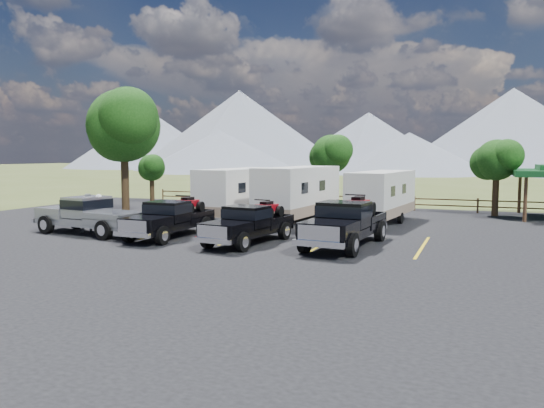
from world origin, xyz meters
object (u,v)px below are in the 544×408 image
at_px(tree_big_nw, 123,126).
at_px(rig_right, 346,222).
at_px(trailer_right, 382,196).
at_px(person_b, 89,213).
at_px(rig_left, 170,218).
at_px(pickup_silver, 89,215).
at_px(rig_center, 249,223).
at_px(trailer_left, 240,193).
at_px(person_a, 99,214).
at_px(trailer_center, 298,194).

relative_size(tree_big_nw, rig_right, 1.23).
relative_size(trailer_right, person_b, 4.34).
height_order(rig_left, pickup_silver, rig_left).
xyz_separation_m(rig_center, person_b, (-8.45, -0.10, 0.08)).
relative_size(rig_center, rig_right, 0.88).
xyz_separation_m(tree_big_nw, rig_left, (7.48, -6.59, -4.66)).
relative_size(rig_left, person_b, 2.95).
xyz_separation_m(rig_left, trailer_right, (8.14, 8.61, 0.60)).
bearing_deg(rig_center, trailer_right, 72.92).
bearing_deg(rig_left, rig_right, 5.57).
relative_size(rig_center, trailer_left, 0.65).
bearing_deg(person_a, rig_left, 160.39).
xyz_separation_m(tree_big_nw, trailer_right, (15.62, 2.02, -4.06)).
distance_m(rig_right, person_b, 12.49).
distance_m(rig_right, trailer_left, 10.35).
distance_m(rig_left, person_b, 4.40).
bearing_deg(person_a, trailer_center, -158.36).
distance_m(trailer_left, person_a, 8.44).
xyz_separation_m(rig_center, person_a, (-7.96, 0.02, 0.08)).
height_order(rig_right, trailer_right, trailer_right).
relative_size(rig_right, person_b, 3.35).
relative_size(tree_big_nw, pickup_silver, 1.27).
bearing_deg(tree_big_nw, trailer_left, 4.79).
bearing_deg(pickup_silver, trailer_right, 134.27).
bearing_deg(rig_center, person_b, -171.53).
relative_size(tree_big_nw, trailer_center, 0.87).
relative_size(person_a, person_b, 1.00).
relative_size(trailer_left, pickup_silver, 1.39).
bearing_deg(rig_center, rig_right, 19.24).
distance_m(rig_center, trailer_left, 8.43).
relative_size(rig_left, rig_center, 1.00).
relative_size(trailer_right, pickup_silver, 1.34).
distance_m(rig_left, rig_center, 4.07).
bearing_deg(trailer_right, pickup_silver, -136.94).
distance_m(rig_center, trailer_center, 7.39).
bearing_deg(trailer_center, tree_big_nw, -172.34).
height_order(rig_right, trailer_center, trailer_center).
height_order(trailer_center, trailer_right, trailer_center).
bearing_deg(tree_big_nw, person_b, -65.84).
bearing_deg(person_b, trailer_right, -12.46).
distance_m(pickup_silver, person_a, 0.48).
bearing_deg(trailer_center, pickup_silver, -130.75).
relative_size(tree_big_nw, trailer_right, 0.95).
bearing_deg(rig_right, rig_center, -164.04).
xyz_separation_m(rig_left, trailer_center, (3.76, 7.15, 0.73)).
bearing_deg(trailer_right, rig_left, -127.19).
bearing_deg(person_b, trailer_left, 11.19).
height_order(trailer_center, person_a, trailer_center).
bearing_deg(rig_center, trailer_center, 100.15).
bearing_deg(rig_center, trailer_left, 125.76).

